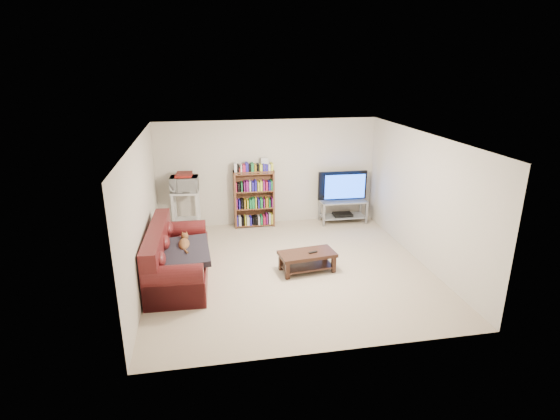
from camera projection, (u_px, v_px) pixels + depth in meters
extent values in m
plane|color=beige|center=(289.00, 268.00, 8.02)|extent=(5.00, 5.00, 0.00)
plane|color=white|center=(290.00, 138.00, 7.25)|extent=(5.00, 5.00, 0.00)
plane|color=beige|center=(268.00, 173.00, 9.97)|extent=(5.00, 0.00, 5.00)
plane|color=beige|center=(331.00, 269.00, 5.31)|extent=(5.00, 0.00, 5.00)
plane|color=beige|center=(142.00, 214.00, 7.21)|extent=(0.00, 5.00, 5.00)
plane|color=beige|center=(422.00, 199.00, 8.06)|extent=(0.00, 5.00, 5.00)
cube|color=#531516|center=(180.00, 267.00, 7.59)|extent=(1.03, 2.23, 0.42)
cube|color=#531516|center=(158.00, 254.00, 7.46)|extent=(0.34, 2.20, 0.92)
cube|color=#531516|center=(175.00, 291.00, 6.66)|extent=(0.91, 0.27, 0.54)
cube|color=#531516|center=(183.00, 242.00, 8.49)|extent=(0.91, 0.27, 0.54)
cube|color=#25212A|center=(184.00, 252.00, 7.36)|extent=(0.90, 1.14, 0.19)
cube|color=black|center=(307.00, 254.00, 7.81)|extent=(1.05, 0.62, 0.06)
cube|color=black|center=(307.00, 266.00, 7.88)|extent=(0.94, 0.56, 0.03)
cube|color=black|center=(287.00, 271.00, 7.57)|extent=(0.08, 0.08, 0.30)
cube|color=black|center=(334.00, 264.00, 7.82)|extent=(0.08, 0.08, 0.30)
cube|color=black|center=(281.00, 262.00, 7.91)|extent=(0.08, 0.08, 0.30)
cube|color=black|center=(325.00, 256.00, 8.16)|extent=(0.08, 0.08, 0.30)
cube|color=black|center=(313.00, 252.00, 7.78)|extent=(0.17, 0.09, 0.02)
cube|color=#999EA3|center=(343.00, 201.00, 10.18)|extent=(1.09, 0.51, 0.03)
cube|color=#999EA3|center=(342.00, 216.00, 10.30)|extent=(1.03, 0.48, 0.02)
cube|color=gray|center=(324.00, 215.00, 9.98)|extent=(0.05, 0.05, 0.54)
cube|color=gray|center=(366.00, 213.00, 10.14)|extent=(0.05, 0.05, 0.54)
cube|color=gray|center=(319.00, 209.00, 10.38)|extent=(0.05, 0.05, 0.54)
cube|color=gray|center=(360.00, 207.00, 10.53)|extent=(0.05, 0.05, 0.54)
imported|color=black|center=(344.00, 187.00, 10.07)|extent=(1.16, 0.18, 0.67)
cube|color=black|center=(342.00, 214.00, 10.28)|extent=(0.44, 0.31, 0.06)
cube|color=brown|center=(235.00, 200.00, 9.82)|extent=(0.04, 0.28, 1.31)
cube|color=brown|center=(273.00, 198.00, 9.97)|extent=(0.04, 0.28, 1.31)
cube|color=brown|center=(254.00, 171.00, 9.69)|extent=(0.91, 0.28, 0.03)
cube|color=maroon|center=(244.00, 169.00, 9.64)|extent=(0.26, 0.20, 0.07)
cube|color=silver|center=(185.00, 192.00, 9.41)|extent=(0.63, 0.49, 0.04)
cube|color=silver|center=(187.00, 220.00, 9.61)|extent=(0.57, 0.44, 0.03)
cube|color=silver|center=(173.00, 216.00, 9.37)|extent=(0.05, 0.05, 0.91)
cube|color=silver|center=(198.00, 215.00, 9.42)|extent=(0.05, 0.05, 0.91)
cube|color=silver|center=(176.00, 211.00, 9.71)|extent=(0.05, 0.05, 0.91)
cube|color=silver|center=(199.00, 210.00, 9.75)|extent=(0.05, 0.05, 0.91)
imported|color=silver|center=(184.00, 184.00, 9.35)|extent=(0.62, 0.45, 0.33)
cube|color=maroon|center=(184.00, 175.00, 9.29)|extent=(0.37, 0.33, 0.05)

